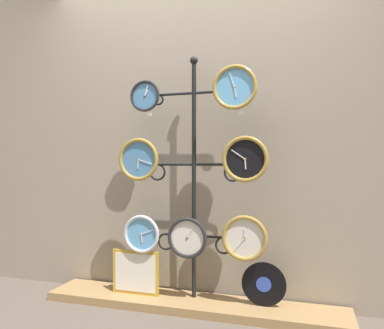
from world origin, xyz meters
The scene contains 15 objects.
ground_plane centered at (0.00, 0.00, 0.00)m, with size 12.00×12.00×0.00m, color brown.
shop_wall centered at (0.00, 0.57, 1.40)m, with size 4.40×0.04×2.80m.
low_shelf centered at (0.00, 0.35, 0.03)m, with size 2.20×0.36×0.06m.
display_stand centered at (0.00, 0.41, 0.56)m, with size 0.71×0.39×1.84m.
clock_top_left centered at (-0.36, 0.34, 1.55)m, with size 0.24×0.04×0.24m.
clock_top_right centered at (0.33, 0.29, 1.57)m, with size 0.31×0.04×0.31m.
clock_middle_left centered at (-0.39, 0.29, 1.08)m, with size 0.32×0.04×0.32m.
clock_middle_right centered at (0.40, 0.29, 1.08)m, with size 0.32×0.04×0.32m.
clock_bottom_left centered at (-0.38, 0.32, 0.52)m, with size 0.29×0.04×0.29m.
clock_bottom_center centered at (-0.02, 0.30, 0.52)m, with size 0.29×0.04×0.29m.
clock_bottom_right centered at (0.39, 0.31, 0.54)m, with size 0.32×0.04×0.32m.
vinyl_record centered at (0.51, 0.37, 0.21)m, with size 0.31×0.01×0.31m.
picture_frame centered at (-0.44, 0.34, 0.22)m, with size 0.37×0.02×0.33m.
price_tag_upper centered at (-0.33, 0.33, 1.42)m, with size 0.04×0.00×0.03m.
price_tag_mid centered at (0.37, 0.29, 1.40)m, with size 0.04×0.00×0.03m.
Camera 1 is at (0.79, -2.24, 1.05)m, focal length 35.00 mm.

